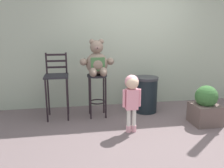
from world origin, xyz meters
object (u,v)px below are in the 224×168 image
teddy_bear (97,62)px  trash_bin (146,94)px  planter_with_shrub (205,106)px  bar_stool_with_teddy (97,87)px  bar_chair_empty (57,80)px  child_walking (132,91)px

teddy_bear → trash_bin: bearing=7.2°
planter_with_shrub → teddy_bear: bearing=159.9°
planter_with_shrub → bar_stool_with_teddy: bearing=159.0°
planter_with_shrub → bar_chair_empty: bearing=163.6°
bar_stool_with_teddy → bar_chair_empty: 0.75m
bar_stool_with_teddy → child_walking: (0.46, -0.80, 0.11)m
bar_stool_with_teddy → teddy_bear: teddy_bear is taller
bar_chair_empty → teddy_bear: bearing=-6.8°
teddy_bear → bar_chair_empty: 0.81m
bar_chair_empty → planter_with_shrub: size_ratio=1.75×
bar_stool_with_teddy → bar_chair_empty: bearing=175.7°
teddy_bear → trash_bin: size_ratio=0.91×
bar_stool_with_teddy → planter_with_shrub: size_ratio=1.18×
trash_bin → planter_with_shrub: (0.83, -0.79, -0.04)m
bar_stool_with_teddy → teddy_bear: size_ratio=1.26×
teddy_bear → planter_with_shrub: bearing=-20.1°
teddy_bear → child_walking: (0.46, -0.77, -0.37)m
child_walking → planter_with_shrub: child_walking is taller
bar_stool_with_teddy → teddy_bear: bearing=-90.0°
bar_chair_empty → bar_stool_with_teddy: bearing=-4.3°
bar_stool_with_teddy → planter_with_shrub: 1.96m
teddy_bear → trash_bin: teddy_bear is taller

